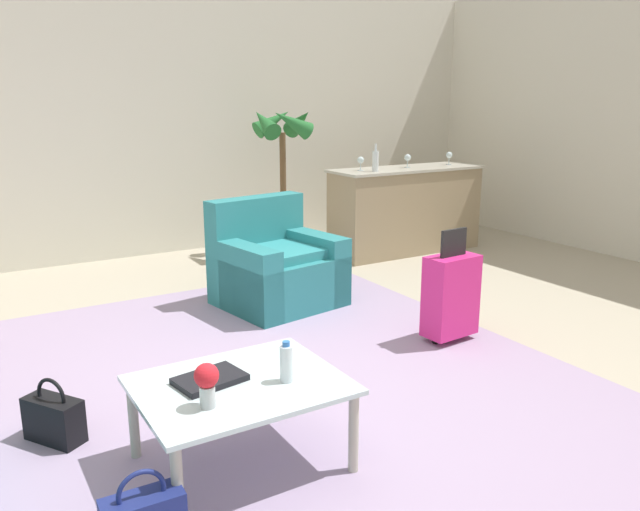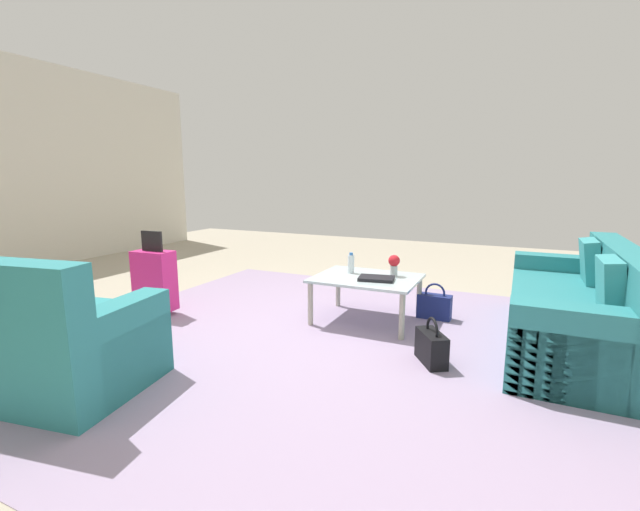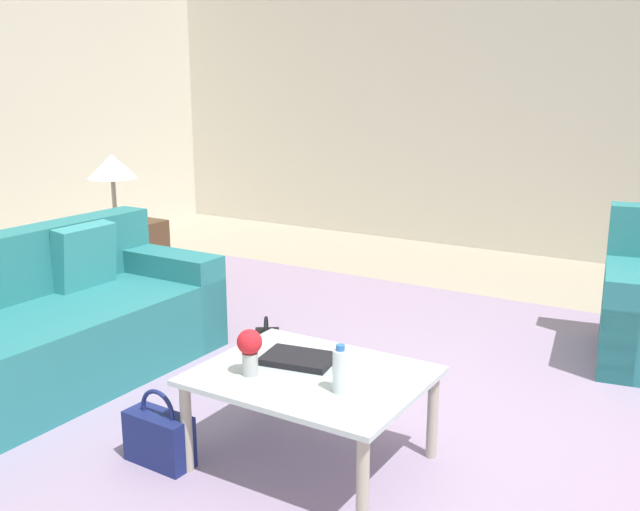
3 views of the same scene
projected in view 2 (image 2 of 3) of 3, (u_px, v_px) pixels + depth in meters
name	position (u px, v px, depth m)	size (l,w,h in m)	color
ground_plane	(306.00, 331.00, 3.86)	(12.00, 12.00, 0.00)	#A89E89
area_rug	(361.00, 350.00, 3.43)	(5.20, 4.40, 0.01)	#9984A3
couch	(582.00, 313.00, 3.43)	(0.88, 2.16, 0.84)	teal
armchair	(60.00, 349.00, 2.69)	(1.06, 1.00, 0.92)	teal
coffee_table	(367.00, 282.00, 4.07)	(0.97, 0.77, 0.44)	silver
water_bottle	(351.00, 264.00, 4.22)	(0.06, 0.06, 0.20)	silver
coffee_table_book	(376.00, 278.00, 3.94)	(0.32, 0.22, 0.03)	black
flower_vase	(394.00, 263.00, 4.08)	(0.11, 0.11, 0.21)	#B2B7BC
suitcase_magenta	(155.00, 280.00, 4.29)	(0.41, 0.25, 0.85)	#D12375
handbag_black	(431.00, 347.00, 3.17)	(0.29, 0.34, 0.36)	black
handbag_navy	(434.00, 306.00, 4.19)	(0.32, 0.15, 0.36)	navy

